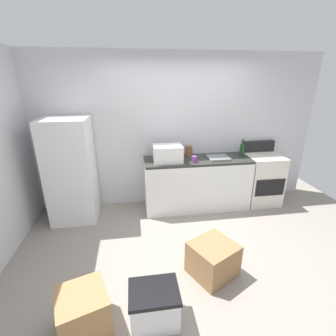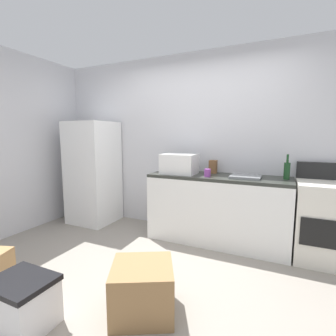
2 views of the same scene
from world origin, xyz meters
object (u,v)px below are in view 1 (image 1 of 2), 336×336
Objects in this scene: knife_block at (189,151)px; cardboard_box_large at (213,259)px; stove_oven at (261,178)px; refrigerator at (71,171)px; wine_bottle at (242,150)px; cardboard_box_medium at (83,312)px; storage_bin at (154,305)px; coffee_mug at (194,159)px; microwave at (168,154)px.

knife_block reaches higher than cardboard_box_large.
stove_oven reaches higher than knife_block.
refrigerator is 2.87m from wine_bottle.
cardboard_box_medium is (0.46, -2.02, -0.62)m from refrigerator.
refrigerator is 2.48m from cardboard_box_large.
coffee_mug is at bearing 66.39° from storage_bin.
microwave is 0.48m from knife_block.
wine_bottle is at bearing 58.24° from cardboard_box_large.
cardboard_box_medium is (-1.49, -1.91, -0.75)m from coffee_mug.
wine_bottle is at bearing -7.04° from knife_block.
wine_bottle is 2.89m from storage_bin.
wine_bottle is at bearing 50.79° from storage_bin.
storage_bin is at bearing -135.97° from stove_oven.
wine_bottle is at bearing 5.47° from microwave.
stove_oven is at bearing 6.82° from coffee_mug.
knife_block is 0.38× the size of cardboard_box_large.
cardboard_box_medium reaches higher than storage_bin.
cardboard_box_medium is (-1.47, -2.24, -0.79)m from knife_block.
microwave is at bearing 168.20° from coffee_mug.
stove_oven is 2.39× the size of storage_bin.
refrigerator is 3.56× the size of storage_bin.
storage_bin is at bearing -129.21° from wine_bottle.
knife_block is (-0.01, 0.33, 0.04)m from coffee_mug.
wine_bottle is at bearing 172.00° from stove_oven.
storage_bin is at bearing -61.56° from refrigerator.
cardboard_box_large is at bearing -93.28° from knife_block.
refrigerator is 1.49× the size of stove_oven.
coffee_mug is at bearing 52.20° from cardboard_box_medium.
stove_oven is (3.27, 0.06, -0.35)m from refrigerator.
coffee_mug is at bearing -173.18° from stove_oven.
storage_bin is at bearing -110.18° from knife_block.
refrigerator reaches higher than coffee_mug.
coffee_mug is 0.22× the size of storage_bin.
wine_bottle reaches higher than knife_block.
wine_bottle is 3.31m from cardboard_box_medium.
wine_bottle is (-0.41, 0.06, 0.54)m from stove_oven.
knife_block is at bearing 30.60° from microwave.
wine_bottle is 0.93m from knife_block.
refrigerator is at bearing 102.97° from cardboard_box_medium.
coffee_mug is 0.56× the size of knife_block.
storage_bin is (-2.17, -2.09, -0.27)m from stove_oven.
wine_bottle reaches higher than coffee_mug.
coffee_mug is (-0.91, -0.22, -0.06)m from wine_bottle.
stove_oven is 1.41m from coffee_mug.
wine_bottle is 1.67× the size of knife_block.
stove_oven is at bearing 36.46° from cardboard_box_medium.
wine_bottle is (1.33, 0.13, -0.03)m from microwave.
knife_block is at bearing 86.72° from cardboard_box_large.
stove_oven is at bearing 48.06° from cardboard_box_large.
microwave is at bearing -174.53° from wine_bottle.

